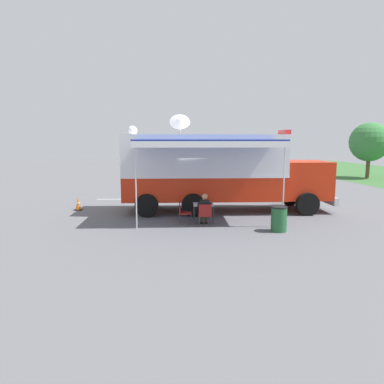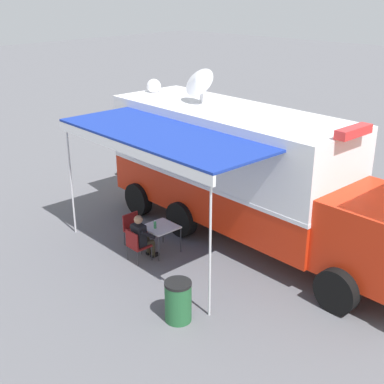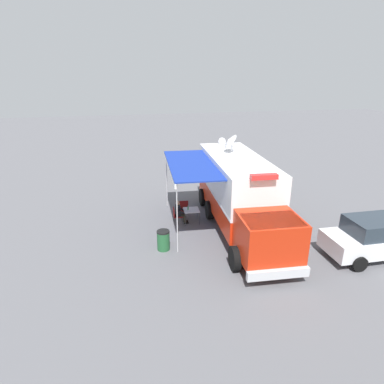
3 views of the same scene
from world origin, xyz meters
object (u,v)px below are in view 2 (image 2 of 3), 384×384
(trash_bin, at_px, (178,301))
(traffic_cone, at_px, (121,167))
(folding_table, at_px, (161,228))
(folding_chair_at_table, at_px, (136,243))
(folding_chair_beside_table, at_px, (133,227))
(water_bottle, at_px, (155,225))
(seated_responder, at_px, (142,236))
(command_truck, at_px, (247,172))

(trash_bin, xyz_separation_m, traffic_cone, (-5.02, -7.93, -0.18))
(folding_table, distance_m, folding_chair_at_table, 0.82)
(folding_table, xyz_separation_m, folding_chair_beside_table, (0.21, -0.85, -0.16))
(water_bottle, xyz_separation_m, folding_chair_beside_table, (0.04, -0.83, -0.32))
(water_bottle, height_order, seated_responder, seated_responder)
(folding_chair_at_table, relative_size, seated_responder, 0.70)
(folding_table, xyz_separation_m, seated_responder, (0.61, -0.05, -0.02))
(traffic_cone, bearing_deg, command_truck, 81.40)
(trash_bin, bearing_deg, water_bottle, -123.98)
(folding_table, bearing_deg, folding_chair_beside_table, -76.14)
(folding_chair_beside_table, height_order, traffic_cone, folding_chair_beside_table)
(folding_table, bearing_deg, command_truck, 153.45)
(seated_responder, bearing_deg, trash_bin, 63.81)
(command_truck, bearing_deg, traffic_cone, -98.60)
(water_bottle, distance_m, trash_bin, 3.02)
(command_truck, bearing_deg, folding_table, -26.55)
(folding_chair_beside_table, distance_m, seated_responder, 0.91)
(folding_chair_beside_table, xyz_separation_m, trash_bin, (1.64, 3.31, -0.06))
(folding_table, relative_size, traffic_cone, 1.48)
(seated_responder, relative_size, traffic_cone, 2.16)
(folding_chair_at_table, bearing_deg, folding_chair_beside_table, -126.83)
(folding_chair_at_table, height_order, folding_chair_beside_table, same)
(command_truck, height_order, folding_chair_at_table, command_truck)
(folding_chair_at_table, bearing_deg, command_truck, 158.87)
(water_bottle, height_order, trash_bin, water_bottle)
(folding_chair_at_table, relative_size, trash_bin, 0.96)
(folding_chair_beside_table, bearing_deg, seated_responder, 63.40)
(folding_chair_beside_table, distance_m, traffic_cone, 5.73)
(folding_chair_beside_table, bearing_deg, trash_bin, 63.71)
(water_bottle, height_order, folding_chair_at_table, water_bottle)
(folding_chair_at_table, distance_m, folding_chair_beside_table, 0.98)
(folding_chair_beside_table, relative_size, seated_responder, 0.70)
(water_bottle, xyz_separation_m, folding_chair_at_table, (0.63, -0.04, -0.32))
(folding_chair_at_table, bearing_deg, seated_responder, 175.74)
(water_bottle, xyz_separation_m, trash_bin, (1.68, 2.49, -0.38))
(water_bottle, xyz_separation_m, traffic_cone, (-3.35, -5.44, -0.55))
(trash_bin, bearing_deg, command_truck, -161.21)
(folding_chair_at_table, bearing_deg, folding_table, 175.58)
(folding_table, bearing_deg, water_bottle, -7.83)
(seated_responder, bearing_deg, folding_chair_at_table, -4.26)
(folding_chair_at_table, height_order, seated_responder, seated_responder)
(traffic_cone, bearing_deg, water_bottle, 58.41)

